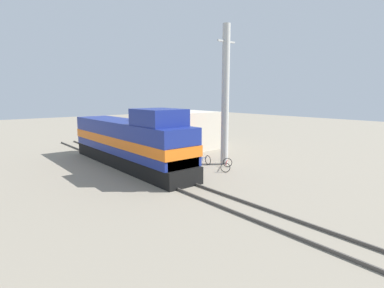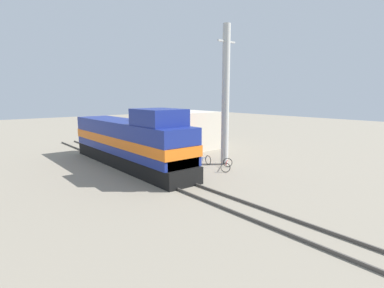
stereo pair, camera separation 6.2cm
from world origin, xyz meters
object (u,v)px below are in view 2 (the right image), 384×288
utility_pole (226,96)px  vendor_umbrella (188,134)px  person_bystander (186,156)px  bicycle_spare (227,165)px  locomotive (131,142)px  bicycle (200,161)px  billboard_sign (159,125)px

utility_pole → vendor_umbrella: (-0.79, 3.79, -3.29)m
person_bystander → bicycle_spare: 3.17m
utility_pole → bicycle_spare: size_ratio=6.11×
locomotive → person_bystander: bearing=-44.1°
bicycle_spare → bicycle: bearing=161.8°
utility_pole → vendor_umbrella: size_ratio=4.29×
utility_pole → billboard_sign: bearing=95.7°
billboard_sign → utility_pole: bearing=-84.3°
person_bystander → bicycle: size_ratio=0.95×
bicycle → person_bystander: bearing=87.0°
person_bystander → bicycle_spare: person_bystander is taller
utility_pole → person_bystander: size_ratio=6.37×
vendor_umbrella → locomotive: bearing=177.1°
bicycle → locomotive: bearing=59.8°
utility_pole → bicycle: utility_pole is taller
vendor_umbrella → bicycle_spare: (-0.33, -5.14, -1.83)m
utility_pole → bicycle: 5.52m
utility_pole → locomotive: bearing=146.9°
vendor_umbrella → bicycle_spare: size_ratio=1.42×
vendor_umbrella → billboard_sign: bearing=90.4°
bicycle → bicycle_spare: bicycle is taller
bicycle → bicycle_spare: size_ratio=1.01×
vendor_umbrella → bicycle: 3.64m
person_bystander → bicycle_spare: bearing=-50.1°
locomotive → bicycle_spare: (5.12, -5.41, -1.59)m
billboard_sign → bicycle_spare: bearing=-91.8°
utility_pole → person_bystander: 5.63m
locomotive → utility_pole: 8.24m
vendor_umbrella → bicycle: bearing=-111.2°
vendor_umbrella → person_bystander: size_ratio=1.48×
locomotive → bicycle: (4.31, -3.22, -1.57)m
person_bystander → bicycle: person_bystander is taller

